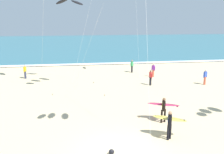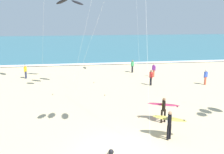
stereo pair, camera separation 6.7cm
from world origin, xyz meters
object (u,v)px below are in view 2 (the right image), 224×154
Objects in this scene: bystander_red_top at (151,78)px; bystander_blue_top at (206,77)px; beach_ball at (111,152)px; kite_arc_cobalt_distant at (70,1)px; bystander_green_top at (132,66)px; surfer_lead at (169,121)px; bystander_yellow_top at (26,71)px; bystander_purple_top at (154,70)px; surfer_trailing at (164,107)px.

bystander_blue_top is at bearing -5.77° from bystander_red_top.
beach_ball is at bearing -115.14° from bystander_red_top.
bystander_blue_top is at bearing 45.85° from beach_ball.
kite_arc_cobalt_distant is 5.39× the size of bystander_green_top.
surfer_lead is 3.84m from beach_ball.
bystander_red_top is 5.68× the size of beach_ball.
bystander_yellow_top is 14.68m from bystander_purple_top.
bystander_red_top is at bearing 5.76° from kite_arc_cobalt_distant.
surfer_lead is at bearing -101.60° from bystander_red_top.
bystander_blue_top is at bearing -43.70° from bystander_purple_top.
bystander_red_top is (-1.40, -3.48, 0.00)m from bystander_purple_top.
bystander_blue_top is 5.68× the size of beach_ball.
bystander_purple_top is 3.75m from bystander_red_top.
kite_arc_cobalt_distant is 5.39× the size of bystander_blue_top.
surfer_trailing is 5.40m from beach_ball.
bystander_green_top is at bearing 95.00° from bystander_red_top.
surfer_trailing is at bearing -94.85° from bystander_green_top.
surfer_trailing is 1.38× the size of bystander_red_top.
surfer_lead is at bearing -55.33° from bystander_yellow_top.
surfer_lead is 1.26× the size of bystander_green_top.
surfer_trailing is at bearing -53.18° from kite_arc_cobalt_distant.
bystander_red_top is (7.79, 0.79, -7.38)m from kite_arc_cobalt_distant.
kite_arc_cobalt_distant is 15.32m from bystander_blue_top.
bystander_green_top reaches higher than beach_ball.
beach_ball is (-7.18, -15.80, -0.67)m from bystander_purple_top.
surfer_trailing is 1.38× the size of bystander_yellow_top.
bystander_purple_top is (9.19, 4.26, -7.38)m from kite_arc_cobalt_distant.
bystander_red_top is (-5.63, 0.57, 0.00)m from bystander_blue_top.
bystander_blue_top is (7.90, 10.50, -0.23)m from surfer_lead.
surfer_trailing is at bearing 78.52° from surfer_lead.
surfer_lead reaches higher than bystander_red_top.
bystander_blue_top is (7.43, 8.21, -0.23)m from surfer_trailing.
kite_arc_cobalt_distant is at bearing -136.23° from bystander_green_top.
kite_arc_cobalt_distant is 12.46m from bystander_green_top.
kite_arc_cobalt_distant is (-5.98, 7.99, 7.15)m from surfer_trailing.
surfer_trailing is 8.97m from bystander_red_top.
bystander_purple_top is (-4.23, 4.05, 0.00)m from bystander_blue_top.
bystander_blue_top is 19.60m from bystander_yellow_top.
bystander_yellow_top is at bearing 134.35° from kite_arc_cobalt_distant.
bystander_yellow_top is 1.00× the size of bystander_purple_top.
beach_ball is (7.44, -17.10, -0.67)m from bystander_yellow_top.
bystander_blue_top is at bearing -15.82° from bystander_yellow_top.
kite_arc_cobalt_distant reaches higher than surfer_trailing.
bystander_green_top is at bearing 84.26° from surfer_lead.
surfer_trailing reaches higher than bystander_red_top.
bystander_purple_top is at bearing 75.85° from surfer_lead.
bystander_purple_top is at bearing 75.36° from surfer_trailing.
bystander_blue_top reaches higher than beach_ball.
surfer_lead is at bearing 19.73° from beach_ball.
bystander_blue_top is 5.66m from bystander_red_top.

